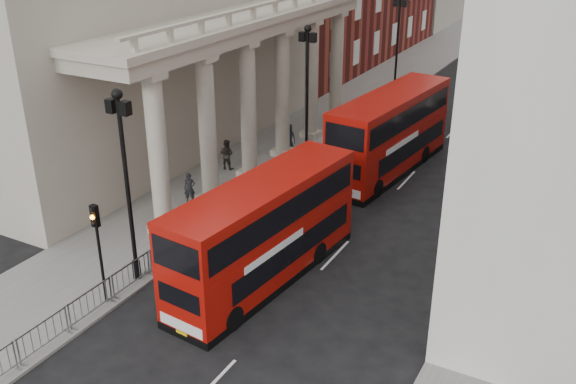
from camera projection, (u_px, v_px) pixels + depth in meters
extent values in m
plane|color=black|center=(80.00, 334.00, 24.17)|extent=(260.00, 260.00, 0.00)
cube|color=slate|center=(337.00, 113.00, 49.49)|extent=(6.00, 140.00, 0.12)
cube|color=slate|center=(565.00, 148.00, 42.31)|extent=(3.00, 140.00, 0.12)
cube|color=slate|center=(373.00, 118.00, 48.20)|extent=(0.20, 140.00, 0.14)
cube|color=#A59C8A|center=(154.00, 56.00, 40.70)|extent=(9.00, 28.00, 12.00)
cylinder|color=black|center=(137.00, 269.00, 27.42)|extent=(0.36, 0.36, 0.80)
cylinder|color=black|center=(128.00, 193.00, 25.95)|extent=(0.18, 0.18, 8.00)
sphere|color=black|center=(117.00, 94.00, 24.26)|extent=(0.44, 0.44, 0.44)
cube|color=black|center=(125.00, 108.00, 24.32)|extent=(0.35, 0.35, 0.55)
cube|color=black|center=(111.00, 106.00, 24.62)|extent=(0.35, 0.35, 0.55)
cylinder|color=black|center=(306.00, 153.00, 40.24)|extent=(0.36, 0.36, 0.80)
cylinder|color=black|center=(307.00, 97.00, 38.77)|extent=(0.18, 0.18, 8.00)
sphere|color=black|center=(308.00, 28.00, 37.08)|extent=(0.44, 0.44, 0.44)
cube|color=black|center=(313.00, 38.00, 37.14)|extent=(0.35, 0.35, 0.55)
cube|color=black|center=(302.00, 37.00, 37.44)|extent=(0.35, 0.35, 0.55)
cylinder|color=black|center=(394.00, 93.00, 53.07)|extent=(0.36, 0.36, 0.80)
cylinder|color=black|center=(397.00, 49.00, 51.59)|extent=(0.18, 0.18, 8.00)
cube|color=black|center=(404.00, 3.00, 49.96)|extent=(0.35, 0.35, 0.55)
cube|color=black|center=(396.00, 3.00, 50.26)|extent=(0.35, 0.35, 0.55)
cylinder|color=black|center=(102.00, 265.00, 25.24)|extent=(0.12, 0.12, 3.40)
cube|color=black|center=(95.00, 216.00, 24.36)|extent=(0.28, 0.22, 0.90)
sphere|color=black|center=(91.00, 210.00, 24.13)|extent=(0.18, 0.18, 0.18)
sphere|color=orange|center=(92.00, 217.00, 24.26)|extent=(0.18, 0.18, 0.18)
sphere|color=black|center=(93.00, 224.00, 24.38)|extent=(0.18, 0.18, 0.18)
cube|color=gray|center=(43.00, 335.00, 23.01)|extent=(0.50, 2.30, 1.10)
cube|color=gray|center=(91.00, 302.00, 24.89)|extent=(0.50, 2.30, 1.10)
cube|color=gray|center=(131.00, 274.00, 26.77)|extent=(0.50, 2.30, 1.10)
cube|color=gray|center=(167.00, 250.00, 28.66)|extent=(0.50, 2.30, 1.10)
cube|color=gray|center=(198.00, 229.00, 30.54)|extent=(0.50, 2.30, 1.10)
cube|color=gray|center=(225.00, 210.00, 32.42)|extent=(0.50, 2.30, 1.10)
cube|color=#9F0D07|center=(265.00, 251.00, 27.20)|extent=(3.57, 10.66, 1.99)
cube|color=#9F0D07|center=(264.00, 207.00, 26.36)|extent=(3.57, 10.66, 1.74)
cube|color=#9F0D07|center=(264.00, 185.00, 25.95)|extent=(3.61, 10.70, 0.25)
cube|color=black|center=(265.00, 275.00, 27.69)|extent=(3.59, 10.66, 0.35)
cube|color=black|center=(265.00, 246.00, 27.10)|extent=(3.42, 8.68, 1.00)
cube|color=black|center=(264.00, 205.00, 26.32)|extent=(3.56, 10.07, 1.10)
cube|color=white|center=(181.00, 325.00, 23.57)|extent=(2.09, 0.28, 0.45)
cube|color=yellow|center=(182.00, 333.00, 23.70)|extent=(0.55, 0.10, 0.13)
cylinder|color=black|center=(188.00, 299.00, 25.40)|extent=(0.42, 1.02, 1.00)
cylinder|color=black|center=(232.00, 318.00, 24.24)|extent=(0.42, 1.02, 1.00)
cylinder|color=black|center=(277.00, 239.00, 29.97)|extent=(0.42, 1.02, 1.00)
cylinder|color=black|center=(318.00, 252.00, 28.81)|extent=(0.42, 1.02, 1.00)
cube|color=#9D0D07|center=(389.00, 149.00, 38.38)|extent=(3.75, 11.24, 2.10)
cube|color=#9D0D07|center=(391.00, 114.00, 37.49)|extent=(3.75, 11.24, 1.84)
cube|color=#9D0D07|center=(393.00, 96.00, 37.06)|extent=(3.80, 11.29, 0.26)
cube|color=black|center=(388.00, 168.00, 38.89)|extent=(3.77, 11.25, 0.37)
cube|color=black|center=(389.00, 144.00, 38.27)|extent=(3.60, 9.16, 1.05)
cube|color=black|center=(392.00, 112.00, 37.44)|extent=(3.75, 10.62, 1.16)
cube|color=white|center=(343.00, 191.00, 34.54)|extent=(2.20, 0.29, 0.47)
cube|color=yellow|center=(342.00, 197.00, 34.68)|extent=(0.58, 0.10, 0.14)
cylinder|color=black|center=(339.00, 179.00, 36.48)|extent=(0.44, 1.08, 1.05)
cylinder|color=black|center=(376.00, 188.00, 35.25)|extent=(0.44, 1.08, 1.05)
cylinder|color=black|center=(389.00, 147.00, 41.30)|extent=(0.44, 1.08, 1.05)
cylinder|color=black|center=(424.00, 154.00, 40.07)|extent=(0.44, 1.08, 1.05)
imported|color=black|center=(190.00, 188.00, 34.15)|extent=(0.73, 0.67, 1.68)
imported|color=#282320|center=(227.00, 154.00, 38.56)|extent=(0.95, 0.77, 1.85)
imported|color=black|center=(289.00, 138.00, 41.30)|extent=(1.01, 0.78, 1.84)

